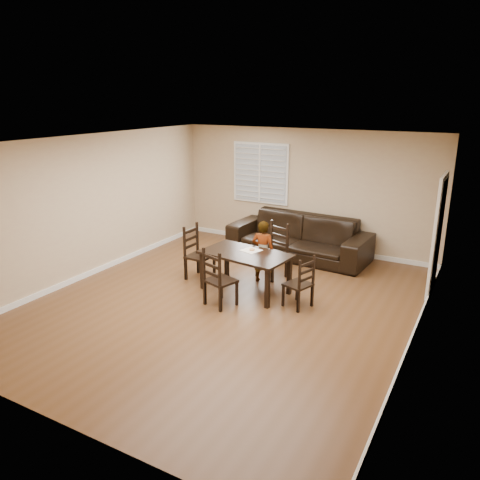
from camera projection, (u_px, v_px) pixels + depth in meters
name	position (u px, v px, depth m)	size (l,w,h in m)	color
ground	(227.00, 303.00, 7.95)	(7.00, 7.00, 0.00)	brown
room	(233.00, 197.00, 7.55)	(6.04, 7.04, 2.72)	tan
dining_table	(245.00, 258.00, 8.24)	(1.65, 1.06, 0.73)	black
chair_near	(276.00, 252.00, 9.05)	(0.60, 0.58, 1.06)	black
chair_far	(215.00, 281.00, 7.67)	(0.56, 0.54, 1.01)	black
chair_left	(194.00, 254.00, 8.95)	(0.45, 0.48, 1.04)	black
chair_right	(303.00, 285.00, 7.63)	(0.49, 0.51, 0.90)	black
child	(263.00, 252.00, 8.69)	(0.43, 0.28, 1.19)	gray
napkin	(251.00, 250.00, 8.35)	(0.30, 0.30, 0.00)	silver
donut	(252.00, 249.00, 8.33)	(0.10, 0.10, 0.04)	#CC8249
sofa	(298.00, 237.00, 10.15)	(3.04, 1.19, 0.89)	black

